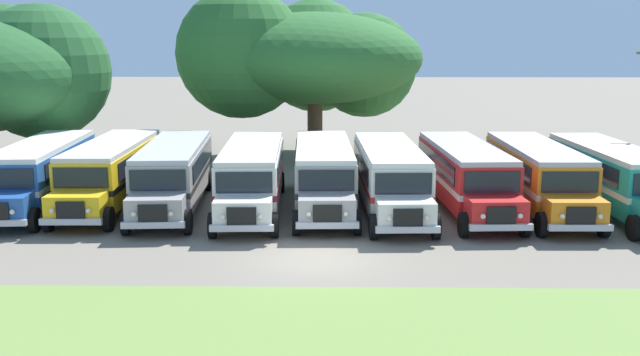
{
  "coord_description": "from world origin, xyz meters",
  "views": [
    {
      "loc": [
        0.52,
        -24.48,
        7.7
      ],
      "look_at": [
        0.0,
        6.47,
        1.6
      ],
      "focal_mm": 41.04,
      "sensor_mm": 36.0,
      "label": 1
    }
  ],
  "objects_px": {
    "parked_bus_slot_4": "(324,172)",
    "parked_bus_slot_6": "(465,173)",
    "parked_bus_slot_1": "(111,170)",
    "parked_bus_slot_5": "(390,175)",
    "parked_bus_slot_2": "(174,172)",
    "parked_bus_slot_0": "(41,171)",
    "parked_bus_slot_3": "(252,174)",
    "parked_bus_slot_8": "(613,175)",
    "parked_bus_slot_7": "(537,173)",
    "broad_shade_tree": "(306,58)"
  },
  "relations": [
    {
      "from": "parked_bus_slot_6",
      "to": "parked_bus_slot_3",
      "type": "bearing_deg",
      "value": -91.84
    },
    {
      "from": "parked_bus_slot_0",
      "to": "parked_bus_slot_1",
      "type": "xyz_separation_m",
      "value": [
        3.14,
        0.27,
        0.0
      ]
    },
    {
      "from": "parked_bus_slot_5",
      "to": "broad_shade_tree",
      "type": "height_order",
      "value": "broad_shade_tree"
    },
    {
      "from": "parked_bus_slot_0",
      "to": "parked_bus_slot_6",
      "type": "xyz_separation_m",
      "value": [
        19.27,
        -0.3,
        0.0
      ]
    },
    {
      "from": "parked_bus_slot_6",
      "to": "broad_shade_tree",
      "type": "height_order",
      "value": "broad_shade_tree"
    },
    {
      "from": "parked_bus_slot_1",
      "to": "parked_bus_slot_8",
      "type": "relative_size",
      "value": 1.0
    },
    {
      "from": "parked_bus_slot_1",
      "to": "parked_bus_slot_5",
      "type": "bearing_deg",
      "value": 84.76
    },
    {
      "from": "parked_bus_slot_6",
      "to": "parked_bus_slot_7",
      "type": "height_order",
      "value": "same"
    },
    {
      "from": "parked_bus_slot_1",
      "to": "parked_bus_slot_8",
      "type": "xyz_separation_m",
      "value": [
        22.56,
        -0.94,
        0.0
      ]
    },
    {
      "from": "parked_bus_slot_0",
      "to": "parked_bus_slot_7",
      "type": "distance_m",
      "value": 22.5
    },
    {
      "from": "parked_bus_slot_8",
      "to": "parked_bus_slot_3",
      "type": "bearing_deg",
      "value": -93.2
    },
    {
      "from": "parked_bus_slot_4",
      "to": "parked_bus_slot_7",
      "type": "xyz_separation_m",
      "value": [
        9.58,
        -0.18,
        0.0
      ]
    },
    {
      "from": "parked_bus_slot_3",
      "to": "parked_bus_slot_5",
      "type": "relative_size",
      "value": 1.0
    },
    {
      "from": "parked_bus_slot_2",
      "to": "parked_bus_slot_3",
      "type": "xyz_separation_m",
      "value": [
        3.59,
        -0.38,
        0.0
      ]
    },
    {
      "from": "parked_bus_slot_1",
      "to": "broad_shade_tree",
      "type": "relative_size",
      "value": 0.73
    },
    {
      "from": "parked_bus_slot_4",
      "to": "parked_bus_slot_8",
      "type": "relative_size",
      "value": 1.0
    },
    {
      "from": "parked_bus_slot_3",
      "to": "parked_bus_slot_6",
      "type": "bearing_deg",
      "value": 89.42
    },
    {
      "from": "parked_bus_slot_1",
      "to": "parked_bus_slot_6",
      "type": "xyz_separation_m",
      "value": [
        16.13,
        -0.57,
        0.0
      ]
    },
    {
      "from": "parked_bus_slot_7",
      "to": "parked_bus_slot_8",
      "type": "bearing_deg",
      "value": 82.23
    },
    {
      "from": "parked_bus_slot_0",
      "to": "parked_bus_slot_5",
      "type": "height_order",
      "value": "same"
    },
    {
      "from": "parked_bus_slot_4",
      "to": "parked_bus_slot_6",
      "type": "xyz_separation_m",
      "value": [
        6.35,
        -0.19,
        0.0
      ]
    },
    {
      "from": "parked_bus_slot_0",
      "to": "parked_bus_slot_7",
      "type": "bearing_deg",
      "value": 85.35
    },
    {
      "from": "parked_bus_slot_6",
      "to": "parked_bus_slot_7",
      "type": "xyz_separation_m",
      "value": [
        3.22,
        0.02,
        0.0
      ]
    },
    {
      "from": "parked_bus_slot_8",
      "to": "parked_bus_slot_6",
      "type": "bearing_deg",
      "value": -96.14
    },
    {
      "from": "parked_bus_slot_2",
      "to": "parked_bus_slot_8",
      "type": "xyz_separation_m",
      "value": [
        19.58,
        -0.49,
        0.0
      ]
    },
    {
      "from": "parked_bus_slot_3",
      "to": "parked_bus_slot_5",
      "type": "height_order",
      "value": "same"
    },
    {
      "from": "broad_shade_tree",
      "to": "parked_bus_slot_0",
      "type": "bearing_deg",
      "value": -130.93
    },
    {
      "from": "parked_bus_slot_7",
      "to": "parked_bus_slot_2",
      "type": "bearing_deg",
      "value": -91.12
    },
    {
      "from": "parked_bus_slot_1",
      "to": "parked_bus_slot_5",
      "type": "xyz_separation_m",
      "value": [
        12.73,
        -0.95,
        0.0
      ]
    },
    {
      "from": "parked_bus_slot_4",
      "to": "parked_bus_slot_5",
      "type": "xyz_separation_m",
      "value": [
        2.95,
        -0.57,
        0.0
      ]
    },
    {
      "from": "parked_bus_slot_3",
      "to": "parked_bus_slot_7",
      "type": "distance_m",
      "value": 12.79
    },
    {
      "from": "parked_bus_slot_0",
      "to": "parked_bus_slot_4",
      "type": "distance_m",
      "value": 12.92
    },
    {
      "from": "parked_bus_slot_7",
      "to": "parked_bus_slot_6",
      "type": "bearing_deg",
      "value": -90.47
    },
    {
      "from": "parked_bus_slot_1",
      "to": "parked_bus_slot_7",
      "type": "height_order",
      "value": "same"
    },
    {
      "from": "parked_bus_slot_1",
      "to": "parked_bus_slot_6",
      "type": "relative_size",
      "value": 0.99
    },
    {
      "from": "parked_bus_slot_3",
      "to": "parked_bus_slot_8",
      "type": "bearing_deg",
      "value": 87.44
    },
    {
      "from": "parked_bus_slot_8",
      "to": "broad_shade_tree",
      "type": "xyz_separation_m",
      "value": [
        -14.06,
        14.1,
        4.69
      ]
    },
    {
      "from": "parked_bus_slot_0",
      "to": "parked_bus_slot_7",
      "type": "relative_size",
      "value": 1.01
    },
    {
      "from": "parked_bus_slot_7",
      "to": "parked_bus_slot_3",
      "type": "bearing_deg",
      "value": -89.52
    },
    {
      "from": "parked_bus_slot_5",
      "to": "parked_bus_slot_2",
      "type": "bearing_deg",
      "value": -95.2
    },
    {
      "from": "parked_bus_slot_3",
      "to": "parked_bus_slot_7",
      "type": "bearing_deg",
      "value": 89.1
    },
    {
      "from": "parked_bus_slot_1",
      "to": "parked_bus_slot_4",
      "type": "bearing_deg",
      "value": 86.84
    },
    {
      "from": "parked_bus_slot_6",
      "to": "parked_bus_slot_8",
      "type": "distance_m",
      "value": 6.44
    },
    {
      "from": "parked_bus_slot_3",
      "to": "parked_bus_slot_4",
      "type": "bearing_deg",
      "value": 96.0
    },
    {
      "from": "parked_bus_slot_2",
      "to": "parked_bus_slot_7",
      "type": "height_order",
      "value": "same"
    },
    {
      "from": "parked_bus_slot_2",
      "to": "parked_bus_slot_3",
      "type": "height_order",
      "value": "same"
    },
    {
      "from": "parked_bus_slot_3",
      "to": "parked_bus_slot_4",
      "type": "xyz_separation_m",
      "value": [
        3.2,
        0.46,
        0.0
      ]
    },
    {
      "from": "parked_bus_slot_4",
      "to": "parked_bus_slot_6",
      "type": "relative_size",
      "value": 1.0
    },
    {
      "from": "parked_bus_slot_4",
      "to": "parked_bus_slot_6",
      "type": "distance_m",
      "value": 6.36
    },
    {
      "from": "parked_bus_slot_3",
      "to": "parked_bus_slot_4",
      "type": "height_order",
      "value": "same"
    }
  ]
}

